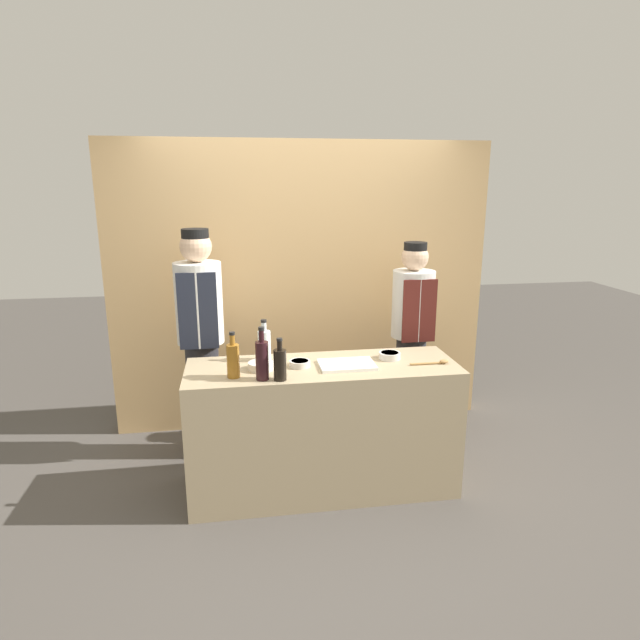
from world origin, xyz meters
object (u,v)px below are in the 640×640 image
bottle_clear (264,344)px  wooden_spoon (435,362)px  sauce_bowl_red (390,355)px  bottle_soy (280,364)px  cutting_board (347,365)px  bottle_amber (233,360)px  bottle_wine (262,359)px  chef_left (201,335)px  chef_right (412,335)px  sauce_bowl_purple (300,363)px  sauce_bowl_brown (261,365)px

bottle_clear → wooden_spoon: bottle_clear is taller
sauce_bowl_red → bottle_soy: bearing=-159.7°
cutting_board → bottle_amber: 0.75m
cutting_board → wooden_spoon: size_ratio=1.37×
cutting_board → bottle_wine: size_ratio=1.09×
sauce_bowl_red → cutting_board: 0.34m
bottle_amber → wooden_spoon: bottle_amber is taller
bottle_clear → chef_left: (-0.45, 0.46, -0.05)m
bottle_amber → chef_right: bearing=28.5°
sauce_bowl_purple → chef_right: 1.16m
sauce_bowl_purple → chef_right: bearing=32.8°
chef_left → chef_right: chef_left is taller
chef_left → chef_right: (1.64, 0.00, -0.07)m
bottle_amber → chef_right: 1.60m
sauce_bowl_purple → bottle_amber: 0.46m
sauce_bowl_brown → bottle_wine: size_ratio=0.49×
bottle_soy → chef_left: chef_left is taller
bottle_clear → sauce_bowl_purple: bearing=-36.7°
bottle_clear → bottle_wine: size_ratio=0.85×
bottle_clear → bottle_soy: bearing=-79.5°
cutting_board → chef_right: size_ratio=0.22×
wooden_spoon → chef_right: bearing=83.8°
sauce_bowl_red → bottle_amber: size_ratio=0.50×
sauce_bowl_brown → chef_right: chef_right is taller
chef_left → wooden_spoon: bearing=-24.8°
sauce_bowl_purple → bottle_clear: (-0.22, 0.16, 0.09)m
bottle_clear → chef_left: 0.65m
chef_left → bottle_wine: bearing=-63.4°
cutting_board → bottle_soy: size_ratio=1.37×
bottle_amber → chef_right: chef_right is taller
wooden_spoon → chef_right: size_ratio=0.16×
cutting_board → chef_left: (-0.98, 0.67, 0.06)m
sauce_bowl_purple → wooden_spoon: (0.90, -0.10, -0.01)m
sauce_bowl_purple → bottle_amber: size_ratio=0.47×
cutting_board → bottle_wine: bottle_wine is taller
bottle_soy → chef_left: bearing=121.5°
chef_right → bottle_clear: bearing=-158.8°
bottle_clear → bottle_wine: 0.37m
wooden_spoon → bottle_soy: bearing=-172.9°
sauce_bowl_brown → bottle_amber: bearing=-146.6°
cutting_board → chef_left: bearing=145.6°
sauce_bowl_red → bottle_amber: 1.08m
bottle_amber → chef_right: (1.40, 0.76, -0.12)m
sauce_bowl_red → bottle_wine: (-0.88, -0.26, 0.10)m
bottle_amber → bottle_clear: bottle_amber is taller
wooden_spoon → bottle_wine: bearing=-174.8°
sauce_bowl_red → wooden_spoon: 0.31m
bottle_wine → wooden_spoon: bottle_wine is taller
bottle_amber → chef_left: bearing=107.5°
wooden_spoon → bottle_amber: bearing=-178.3°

